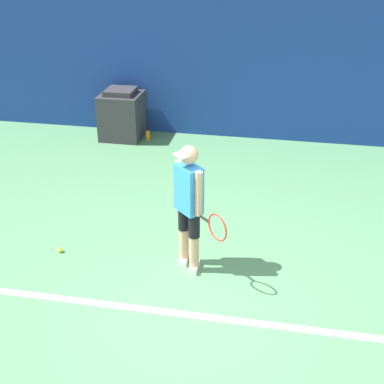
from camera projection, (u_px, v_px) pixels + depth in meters
ground_plane at (194, 304)px, 6.11m from camera, size 24.00×24.00×0.00m
back_wall at (247, 64)px, 10.21m from camera, size 24.00×0.10×2.97m
court_baseline at (191, 315)px, 5.92m from camera, size 21.60×0.10×0.01m
tennis_player at (189, 203)px, 6.36m from camera, size 0.72×0.70×1.64m
tennis_ball at (60, 250)px, 7.04m from camera, size 0.07×0.07×0.07m
covered_chair at (122, 115)px, 10.64m from camera, size 0.80×0.78×1.00m
water_bottle at (148, 135)px, 10.67m from camera, size 0.09×0.09×0.22m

